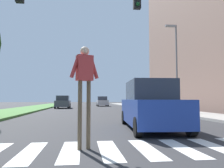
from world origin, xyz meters
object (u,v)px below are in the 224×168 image
sedan_distant (102,102)px  traffic_light_gantry (17,12)px  pedestrian_performer (84,80)px  suv_crossing (151,106)px  sedan_midblock (63,102)px  street_lamp_right (176,60)px

sedan_distant → traffic_light_gantry: bearing=-100.5°
pedestrian_performer → suv_crossing: pedestrian_performer is taller
sedan_midblock → traffic_light_gantry: bearing=-89.0°
traffic_light_gantry → street_lamp_right: size_ratio=1.07×
pedestrian_performer → sedan_distant: bearing=84.5°
suv_crossing → sedan_midblock: suv_crossing is taller
suv_crossing → sedan_midblock: (-5.52, 21.57, -0.15)m
street_lamp_right → sedan_distant: bearing=102.4°
street_lamp_right → suv_crossing: street_lamp_right is taller
sedan_distant → pedestrian_performer: bearing=-95.5°
traffic_light_gantry → suv_crossing: size_ratio=1.70×
suv_crossing → street_lamp_right: bearing=60.6°
street_lamp_right → pedestrian_performer: size_ratio=3.01×
street_lamp_right → pedestrian_performer: street_lamp_right is taller
traffic_light_gantry → street_lamp_right: 14.11m
traffic_light_gantry → street_lamp_right: bearing=43.5°
pedestrian_performer → sedan_midblock: 25.09m
street_lamp_right → sedan_midblock: bearing=130.3°
traffic_light_gantry → sedan_distant: bearing=79.5°
traffic_light_gantry → street_lamp_right: street_lamp_right is taller
pedestrian_performer → suv_crossing: (2.70, 3.35, -0.73)m
street_lamp_right → sedan_distant: (-4.58, 20.87, -3.80)m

